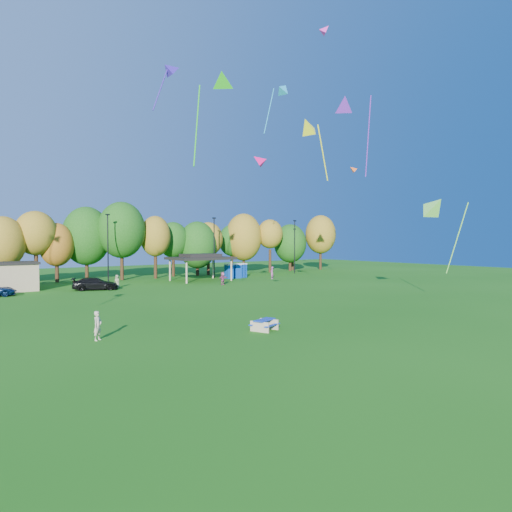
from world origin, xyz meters
TOP-DOWN VIEW (x-y plane):
  - ground at (0.00, 0.00)m, footprint 160.00×160.00m
  - tree_line at (-1.03, 45.51)m, footprint 93.57×10.55m
  - lamp_posts at (2.00, 40.00)m, footprint 64.50×0.25m
  - utility_building at (-10.00, 38.00)m, footprint 6.30×4.30m
  - pavilion at (14.00, 37.00)m, footprint 8.20×6.20m
  - porta_potties at (20.48, 37.77)m, footprint 3.75×1.74m
  - picnic_table at (-0.09, 3.63)m, footprint 2.02×1.86m
  - kite_flyer at (-9.44, 6.95)m, footprint 0.73×0.69m
  - car_d at (-1.62, 33.48)m, footprint 5.38×3.55m
  - far_person_0 at (1.24, 34.49)m, footprint 0.78×0.90m
  - far_person_3 at (13.24, 29.94)m, footprint 1.63×0.97m
  - far_person_4 at (23.85, 33.36)m, footprint 0.79×0.71m
  - kite_0 at (0.60, 9.54)m, footprint 3.57×4.02m
  - kite_3 at (17.13, 15.73)m, footprint 1.78×1.68m
  - kite_4 at (30.80, 24.22)m, footprint 1.65×1.57m
  - kite_8 at (1.84, 6.94)m, footprint 1.51×1.49m
  - kite_9 at (22.39, 6.21)m, footprint 2.80×4.95m
  - kite_10 at (10.03, 10.67)m, footprint 3.56×2.05m
  - kite_12 at (16.86, 22.34)m, footprint 3.95×2.10m
  - kite_14 at (-0.09, 16.29)m, footprint 2.76×1.29m
  - kite_15 at (17.64, 13.52)m, footprint 4.12×4.58m

SIDE VIEW (x-z plane):
  - ground at x=0.00m, z-range 0.00..0.00m
  - picnic_table at x=-0.09m, z-range 0.06..0.76m
  - car_d at x=-1.62m, z-range 0.00..1.45m
  - far_person_0 at x=1.24m, z-range 0.00..1.55m
  - kite_flyer at x=-9.44m, z-range 0.00..1.67m
  - far_person_3 at x=13.24m, z-range 0.00..1.67m
  - far_person_4 at x=23.85m, z-range 0.00..1.81m
  - porta_potties at x=20.48m, z-range 0.01..2.19m
  - utility_building at x=-10.00m, z-range 0.01..3.26m
  - pavilion at x=14.00m, z-range 1.34..5.11m
  - lamp_posts at x=2.00m, z-range 0.36..9.45m
  - tree_line at x=-1.03m, z-range 0.34..11.49m
  - kite_9 at x=22.39m, z-range 4.97..12.91m
  - kite_8 at x=1.84m, z-range 10.71..11.93m
  - kite_4 at x=30.80m, z-range 14.85..16.17m
  - kite_10 at x=10.03m, z-range 12.79..18.46m
  - kite_0 at x=0.60m, z-range 13.57..21.18m
  - kite_15 at x=17.64m, z-range 15.29..24.00m
  - kite_14 at x=-0.09m, z-range 17.66..22.20m
  - kite_12 at x=16.86m, z-range 19.97..26.52m
  - kite_3 at x=17.13m, z-range 27.03..28.44m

